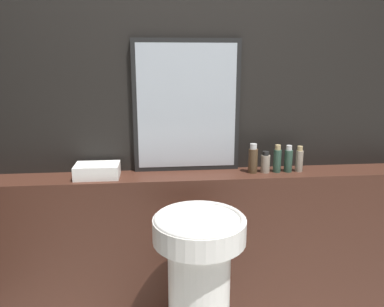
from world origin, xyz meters
name	(u,v)px	position (x,y,z in m)	size (l,w,h in m)	color
wall_back	(183,112)	(0.00, 1.27, 1.25)	(8.00, 0.06, 2.50)	black
vanity_counter	(186,249)	(0.00, 1.13, 0.46)	(2.86, 0.23, 0.92)	#422319
pedestal_sink	(199,289)	(0.03, 0.67, 0.49)	(0.43, 0.43, 0.86)	white
mirror	(187,107)	(0.02, 1.22, 1.29)	(0.60, 0.03, 0.74)	black
towel_stack	(97,171)	(-0.48, 1.13, 0.96)	(0.24, 0.16, 0.07)	white
shampoo_bottle	(253,159)	(0.39, 1.13, 1.00)	(0.05, 0.05, 0.17)	#4C3823
conditioner_bottle	(265,163)	(0.46, 1.13, 0.97)	(0.05, 0.05, 0.12)	gray
lotion_bottle	(277,160)	(0.53, 1.13, 0.99)	(0.04, 0.04, 0.16)	#2D4C3D
body_wash_bottle	(288,160)	(0.59, 1.13, 0.99)	(0.05, 0.05, 0.16)	#2D4C3D
hand_soap_bottle	(299,160)	(0.66, 1.13, 0.99)	(0.04, 0.04, 0.15)	gray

